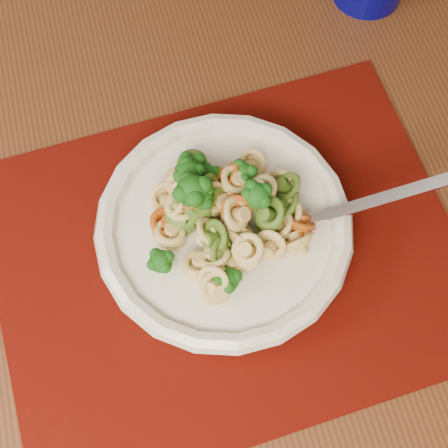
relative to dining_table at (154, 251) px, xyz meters
name	(u,v)px	position (x,y,z in m)	size (l,w,h in m)	color
dining_table	(154,251)	(0.00, 0.00, 0.00)	(1.35, 0.98, 0.72)	#5A2E19
placemat	(228,257)	(0.06, -0.08, 0.11)	(0.43, 0.33, 0.00)	#4F0D03
pasta_bowl	(224,229)	(0.06, -0.06, 0.14)	(0.23, 0.23, 0.04)	white
pasta_broccoli_heap	(224,221)	(0.06, -0.06, 0.16)	(0.20, 0.20, 0.06)	#DEB76E
fork	(299,223)	(0.12, -0.09, 0.16)	(0.19, 0.02, 0.01)	silver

